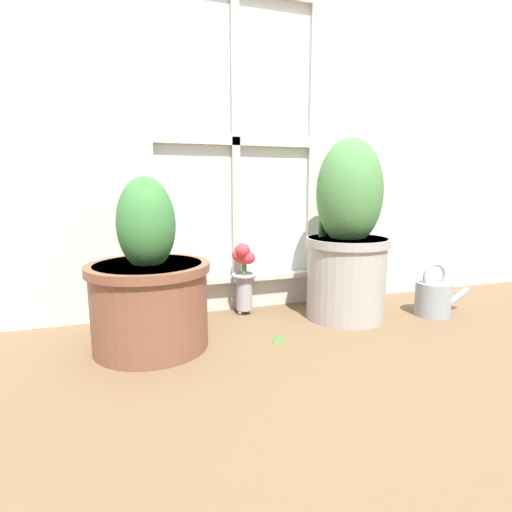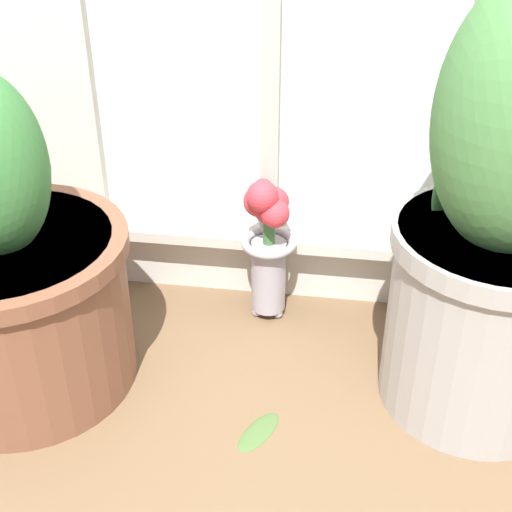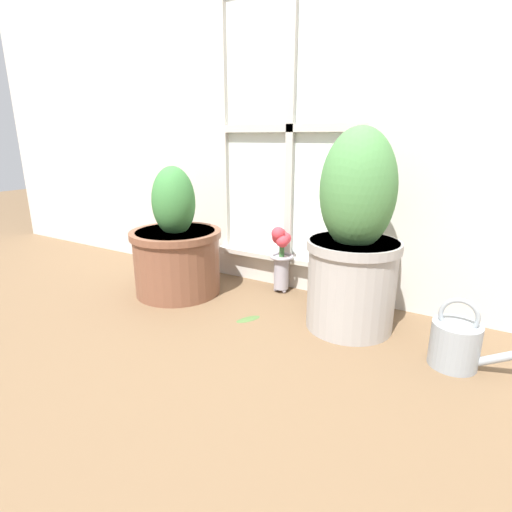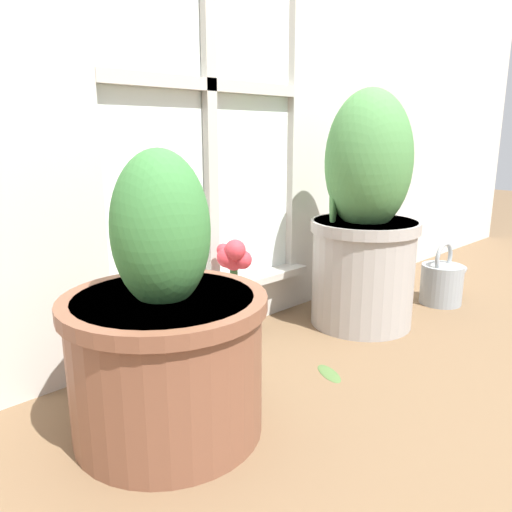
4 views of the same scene
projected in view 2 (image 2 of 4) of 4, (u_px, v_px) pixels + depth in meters
name	position (u px, v px, depth m)	size (l,w,h in m)	color
ground_plane	(227.00, 470.00, 1.17)	(10.00, 10.00, 0.00)	brown
potted_plant_left	(12.00, 280.00, 1.25)	(0.42, 0.42, 0.60)	brown
potted_plant_right	(502.00, 233.00, 1.15)	(0.35, 0.35, 0.76)	#9E9993
flower_vase	(268.00, 235.00, 1.43)	(0.11, 0.11, 0.32)	#99939E
fallen_leaf	(259.00, 431.00, 1.24)	(0.09, 0.12, 0.01)	#476633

